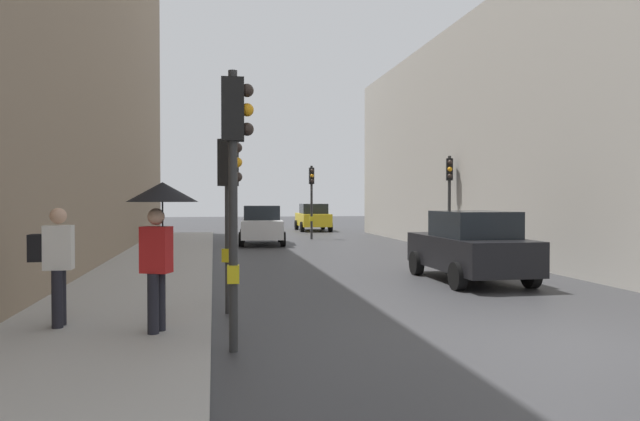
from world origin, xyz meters
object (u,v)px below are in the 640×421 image
at_px(car_dark_suv, 470,246).
at_px(pedestrian_with_umbrella, 161,215).
at_px(traffic_light_mid_street, 449,186).
at_px(car_yellow_taxi, 313,217).
at_px(pedestrian_with_black_backpack, 55,259).
at_px(car_white_compact, 262,225).
at_px(traffic_light_near_right, 229,190).
at_px(traffic_light_near_left, 235,158).
at_px(traffic_light_far_median, 312,189).

height_order(car_dark_suv, pedestrian_with_umbrella, pedestrian_with_umbrella).
relative_size(traffic_light_mid_street, car_dark_suv, 0.88).
xyz_separation_m(car_yellow_taxi, pedestrian_with_black_backpack, (-8.69, -27.73, 0.29)).
relative_size(car_dark_suv, car_white_compact, 0.97).
relative_size(traffic_light_near_right, car_dark_suv, 0.77).
distance_m(traffic_light_mid_street, car_dark_suv, 7.95).
height_order(car_yellow_taxi, pedestrian_with_black_backpack, pedestrian_with_black_backpack).
relative_size(car_white_compact, pedestrian_with_umbrella, 2.02).
bearing_deg(car_white_compact, car_dark_suv, -72.13).
distance_m(car_yellow_taxi, pedestrian_with_black_backpack, 29.06).
distance_m(car_white_compact, car_yellow_taxi, 11.37).
bearing_deg(traffic_light_near_left, car_yellow_taxi, 78.14).
relative_size(traffic_light_near_left, traffic_light_mid_street, 1.02).
bearing_deg(car_dark_suv, traffic_light_near_right, -153.70).
distance_m(traffic_light_near_left, traffic_light_near_right, 2.65).
bearing_deg(pedestrian_with_umbrella, car_yellow_taxi, 75.93).
height_order(traffic_light_mid_street, car_yellow_taxi, traffic_light_mid_street).
xyz_separation_m(traffic_light_near_left, traffic_light_far_median, (4.66, 21.19, -0.00)).
bearing_deg(traffic_light_far_median, traffic_light_mid_street, -64.43).
xyz_separation_m(traffic_light_far_median, pedestrian_with_umbrella, (-5.69, -20.56, -0.76)).
height_order(traffic_light_mid_street, pedestrian_with_umbrella, traffic_light_mid_street).
height_order(car_yellow_taxi, pedestrian_with_umbrella, pedestrian_with_umbrella).
height_order(traffic_light_near_left, car_white_compact, traffic_light_near_left).
bearing_deg(traffic_light_far_median, car_yellow_taxi, 79.66).
bearing_deg(pedestrian_with_umbrella, traffic_light_far_median, 74.54).
bearing_deg(pedestrian_with_black_backpack, traffic_light_near_left, -26.53).
distance_m(traffic_light_near_right, pedestrian_with_black_backpack, 3.10).
height_order(traffic_light_near_right, pedestrian_with_black_backpack, traffic_light_near_right).
distance_m(traffic_light_near_right, car_dark_suv, 6.86).
distance_m(traffic_light_far_median, car_yellow_taxi, 8.15).
bearing_deg(car_dark_suv, car_yellow_taxi, 89.85).
distance_m(car_dark_suv, pedestrian_with_umbrella, 8.68).
bearing_deg(car_white_compact, traffic_light_far_median, 44.40).
height_order(car_dark_suv, car_white_compact, same).
distance_m(traffic_light_far_median, traffic_light_near_right, 19.15).
xyz_separation_m(traffic_light_far_median, car_dark_suv, (1.37, -15.59, -1.73)).
bearing_deg(car_white_compact, car_yellow_taxi, 68.26).
xyz_separation_m(traffic_light_near_left, pedestrian_with_black_backpack, (-2.60, 1.30, -1.44)).
relative_size(traffic_light_near_left, car_yellow_taxi, 0.90).
height_order(pedestrian_with_umbrella, pedestrian_with_black_backpack, pedestrian_with_umbrella).
relative_size(traffic_light_mid_street, pedestrian_with_black_backpack, 2.10).
xyz_separation_m(traffic_light_near_left, car_yellow_taxi, (6.09, 29.02, -1.73)).
distance_m(car_dark_suv, car_white_compact, 13.52).
relative_size(traffic_light_near_right, car_yellow_taxi, 0.77).
distance_m(car_dark_suv, pedestrian_with_black_backpack, 9.65).
relative_size(car_yellow_taxi, pedestrian_with_black_backpack, 2.38).
xyz_separation_m(car_dark_suv, pedestrian_with_black_backpack, (-8.63, -4.31, 0.29)).
bearing_deg(car_dark_suv, traffic_light_near_left, -137.11).
distance_m(traffic_light_near_left, pedestrian_with_umbrella, 1.42).
distance_m(traffic_light_far_median, traffic_light_mid_street, 9.16).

